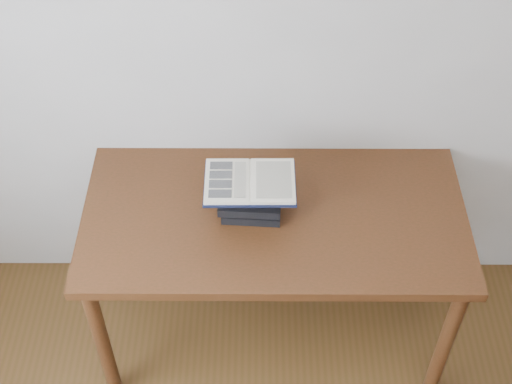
{
  "coord_description": "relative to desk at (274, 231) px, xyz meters",
  "views": [
    {
      "loc": [
        -0.12,
        -0.42,
        2.83
      ],
      "look_at": [
        -0.12,
        1.32,
        0.98
      ],
      "focal_mm": 50.0,
      "sensor_mm": 36.0,
      "label": 1
    }
  ],
  "objects": [
    {
      "name": "desk",
      "position": [
        0.0,
        0.0,
        0.0
      ],
      "size": [
        1.48,
        0.74,
        0.79
      ],
      "color": "#4D2513",
      "rests_on": "ground"
    },
    {
      "name": "open_book",
      "position": [
        -0.09,
        0.01,
        0.26
      ],
      "size": [
        0.34,
        0.24,
        0.03
      ],
      "rotation": [
        0.0,
        0.0,
        0.01
      ],
      "color": "black",
      "rests_on": "book_stack"
    },
    {
      "name": "book_stack",
      "position": [
        -0.09,
        0.02,
        0.18
      ],
      "size": [
        0.26,
        0.2,
        0.16
      ],
      "color": "black",
      "rests_on": "desk"
    }
  ]
}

